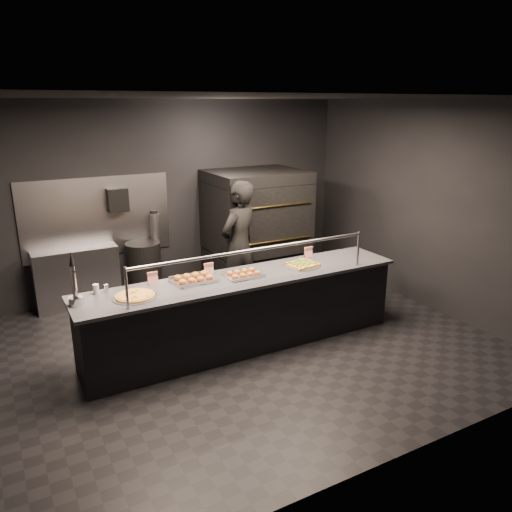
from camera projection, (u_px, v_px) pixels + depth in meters
name	position (u px, v px, depth m)	size (l,w,h in m)	color
room	(240.00, 230.00, 5.92)	(6.04, 6.00, 3.00)	black
service_counter	(245.00, 311.00, 6.20)	(4.10, 0.78, 1.37)	black
pizza_oven	(256.00, 228.00, 8.19)	(1.50, 1.23, 1.91)	black
prep_shelf	(77.00, 278.00, 7.41)	(1.20, 0.35, 0.90)	#99999E
towel_dispenser	(117.00, 200.00, 7.47)	(0.30, 0.20, 0.35)	black
fire_extinguisher	(155.00, 227.00, 7.87)	(0.14, 0.14, 0.51)	#B2B2B7
beer_tap	(75.00, 290.00, 5.16)	(0.15, 0.21, 0.58)	silver
round_pizza	(135.00, 296.00, 5.41)	(0.49, 0.49, 0.03)	silver
slider_tray_a	(194.00, 279.00, 5.90)	(0.55, 0.45, 0.08)	silver
slider_tray_b	(244.00, 274.00, 6.07)	(0.46, 0.35, 0.07)	silver
square_pizza	(302.00, 264.00, 6.46)	(0.46, 0.46, 0.05)	silver
condiment_jar	(99.00, 289.00, 5.52)	(0.17, 0.07, 0.11)	silver
tent_cards	(228.00, 266.00, 6.23)	(2.30, 0.04, 0.15)	white
trash_bin	(144.00, 270.00, 7.78)	(0.53, 0.53, 0.88)	black
worker	(239.00, 245.00, 7.28)	(0.69, 0.45, 1.90)	black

